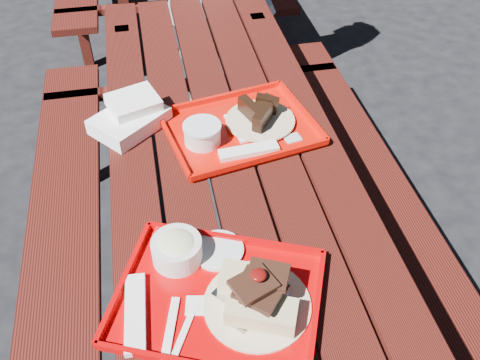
{
  "coord_description": "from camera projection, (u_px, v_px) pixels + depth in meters",
  "views": [
    {
      "loc": [
        -0.21,
        -1.22,
        1.85
      ],
      "look_at": [
        0.0,
        -0.15,
        0.82
      ],
      "focal_mm": 40.0,
      "sensor_mm": 36.0,
      "label": 1
    }
  ],
  "objects": [
    {
      "name": "ground",
      "position": [
        233.0,
        302.0,
        2.17
      ],
      "size": [
        60.0,
        60.0,
        0.0
      ],
      "primitive_type": "plane",
      "color": "black",
      "rests_on": "ground"
    },
    {
      "name": "picnic_table_near",
      "position": [
        231.0,
        206.0,
        1.79
      ],
      "size": [
        1.41,
        2.4,
        0.75
      ],
      "color": "#47140D",
      "rests_on": "ground"
    },
    {
      "name": "near_tray",
      "position": [
        220.0,
        284.0,
        1.28
      ],
      "size": [
        0.59,
        0.53,
        0.15
      ],
      "color": "#B70104",
      "rests_on": "picnic_table_near"
    },
    {
      "name": "far_tray",
      "position": [
        238.0,
        127.0,
        1.75
      ],
      "size": [
        0.54,
        0.45,
        0.08
      ],
      "color": "red",
      "rests_on": "picnic_table_near"
    },
    {
      "name": "white_cloth",
      "position": [
        131.0,
        116.0,
        1.77
      ],
      "size": [
        0.29,
        0.28,
        0.09
      ],
      "color": "white",
      "rests_on": "picnic_table_near"
    }
  ]
}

